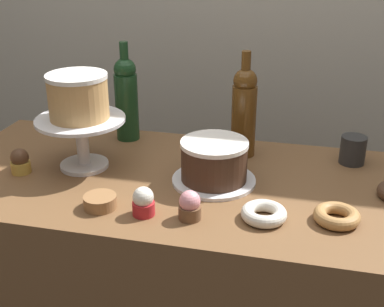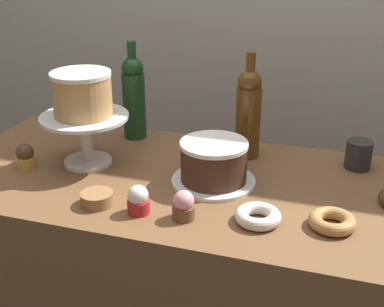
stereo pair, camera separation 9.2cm
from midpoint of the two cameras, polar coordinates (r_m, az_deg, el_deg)
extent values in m
cube|color=#BCB7A8|center=(2.18, 4.51, 16.74)|extent=(6.00, 0.05, 2.60)
cylinder|color=silver|center=(1.55, -13.62, -1.26)|extent=(0.14, 0.14, 0.01)
cylinder|color=silver|center=(1.52, -13.88, 1.19)|extent=(0.04, 0.04, 0.13)
cylinder|color=silver|center=(1.50, -14.14, 3.68)|extent=(0.26, 0.26, 0.01)
cylinder|color=tan|center=(1.48, -14.38, 5.98)|extent=(0.17, 0.17, 0.12)
cylinder|color=white|center=(1.46, -14.64, 8.36)|extent=(0.17, 0.17, 0.01)
cylinder|color=white|center=(1.42, 0.61, -3.04)|extent=(0.23, 0.23, 0.01)
cylinder|color=#3D2619|center=(1.40, 0.62, -1.03)|extent=(0.18, 0.18, 0.10)
cylinder|color=white|center=(1.37, 0.63, 1.09)|extent=(0.19, 0.19, 0.01)
cylinder|color=#5B3814|center=(1.56, 4.12, 3.62)|extent=(0.08, 0.08, 0.22)
sphere|color=#5B3814|center=(1.52, 4.27, 8.13)|extent=(0.07, 0.07, 0.07)
cylinder|color=#5B3814|center=(1.51, 4.32, 9.99)|extent=(0.03, 0.03, 0.08)
cylinder|color=#193D1E|center=(1.70, -8.86, 5.14)|extent=(0.08, 0.08, 0.22)
sphere|color=#193D1E|center=(1.66, -9.13, 9.29)|extent=(0.07, 0.07, 0.07)
cylinder|color=#193D1E|center=(1.65, -9.25, 10.99)|extent=(0.03, 0.03, 0.08)
cylinder|color=gold|center=(1.56, -20.23, -1.46)|extent=(0.06, 0.06, 0.03)
sphere|color=brown|center=(1.55, -20.39, -0.42)|extent=(0.05, 0.05, 0.05)
cylinder|color=red|center=(1.27, -7.52, -6.14)|extent=(0.06, 0.06, 0.03)
sphere|color=white|center=(1.25, -7.59, -4.90)|extent=(0.05, 0.05, 0.05)
cylinder|color=brown|center=(1.24, -2.37, -6.64)|extent=(0.06, 0.06, 0.03)
sphere|color=pink|center=(1.23, -2.40, -5.38)|extent=(0.05, 0.05, 0.05)
torus|color=#B27F47|center=(1.26, 13.92, -6.85)|extent=(0.11, 0.11, 0.03)
torus|color=silver|center=(1.24, 5.96, -6.75)|extent=(0.11, 0.11, 0.03)
cylinder|color=olive|center=(1.32, -12.20, -5.75)|extent=(0.08, 0.08, 0.01)
cylinder|color=olive|center=(1.32, -12.24, -5.34)|extent=(0.08, 0.08, 0.01)
cylinder|color=olive|center=(1.31, -12.28, -4.92)|extent=(0.08, 0.08, 0.01)
cylinder|color=#282828|center=(1.58, 16.01, 0.37)|extent=(0.08, 0.08, 0.09)
camera|label=1|loc=(0.05, -91.87, -0.83)|focal=47.58mm
camera|label=2|loc=(0.05, 88.13, 0.83)|focal=47.58mm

